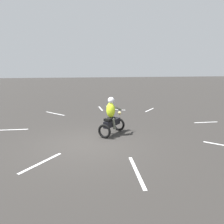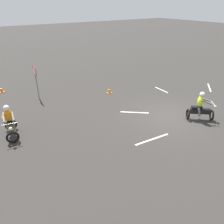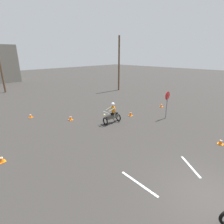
{
  "view_description": "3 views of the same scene",
  "coord_description": "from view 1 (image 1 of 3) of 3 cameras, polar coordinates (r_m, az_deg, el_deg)",
  "views": [
    {
      "loc": [
        0.62,
        8.0,
        2.87
      ],
      "look_at": [
        -1.19,
        -1.07,
        1.0
      ],
      "focal_mm": 35.0,
      "sensor_mm": 36.0,
      "label": 1
    },
    {
      "loc": [
        -7.38,
        9.16,
        6.01
      ],
      "look_at": [
        0.89,
        3.5,
        0.9
      ],
      "focal_mm": 35.0,
      "sensor_mm": 36.0,
      "label": 2
    },
    {
      "loc": [
        -6.33,
        -0.8,
        5.24
      ],
      "look_at": [
        2.97,
        8.07,
        0.9
      ],
      "focal_mm": 28.0,
      "sensor_mm": 36.0,
      "label": 3
    }
  ],
  "objects": [
    {
      "name": "lane_stripe_se",
      "position": [
        14.46,
        -14.68,
        -0.38
      ],
      "size": [
        1.26,
        1.47,
        0.01
      ],
      "primitive_type": "cube",
      "rotation": [
        0.0,
        0.0,
        6.98
      ],
      "color": "silver",
      "rests_on": "ground"
    },
    {
      "name": "ground_plane",
      "position": [
        8.52,
        -6.53,
        -8.34
      ],
      "size": [
        120.0,
        120.0,
        0.0
      ],
      "primitive_type": "plane",
      "color": "#2D2B28"
    },
    {
      "name": "lane_stripe_s",
      "position": [
        15.72,
        -3.0,
        0.92
      ],
      "size": [
        0.12,
        1.62,
        0.01
      ],
      "primitive_type": "cube",
      "rotation": [
        0.0,
        0.0,
        6.29
      ],
      "color": "silver",
      "rests_on": "ground"
    },
    {
      "name": "lane_stripe_e",
      "position": [
        11.37,
        -24.46,
        -4.22
      ],
      "size": [
        1.39,
        0.19,
        0.01
      ],
      "primitive_type": "cube",
      "rotation": [
        0.0,
        0.0,
        1.51
      ],
      "color": "silver",
      "rests_on": "ground"
    },
    {
      "name": "lane_stripe_sw",
      "position": [
        15.41,
        9.79,
        0.55
      ],
      "size": [
        1.07,
        1.23,
        0.01
      ],
      "primitive_type": "cube",
      "rotation": [
        0.0,
        0.0,
        5.57
      ],
      "color": "silver",
      "rests_on": "ground"
    },
    {
      "name": "lane_stripe_w",
      "position": [
        12.79,
        23.37,
        -2.48
      ],
      "size": [
        1.35,
        0.15,
        0.01
      ],
      "primitive_type": "cube",
      "rotation": [
        0.0,
        0.0,
        4.67
      ],
      "color": "silver",
      "rests_on": "ground"
    },
    {
      "name": "lane_stripe_n",
      "position": [
        6.42,
        6.46,
        -15.18
      ],
      "size": [
        0.29,
        1.98,
        0.01
      ],
      "primitive_type": "cube",
      "rotation": [
        0.0,
        0.0,
        3.05
      ],
      "color": "silver",
      "rests_on": "ground"
    },
    {
      "name": "motorcycle_rider_foreground",
      "position": [
        9.47,
        -0.1,
        -1.66
      ],
      "size": [
        1.36,
        1.46,
        1.66
      ],
      "rotation": [
        0.0,
        0.0,
        2.44
      ],
      "color": "black",
      "rests_on": "ground"
    },
    {
      "name": "lane_stripe_ne",
      "position": [
        7.25,
        -17.98,
        -12.47
      ],
      "size": [
        1.17,
        1.37,
        0.01
      ],
      "primitive_type": "cube",
      "rotation": [
        0.0,
        0.0,
        2.44
      ],
      "color": "silver",
      "rests_on": "ground"
    }
  ]
}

